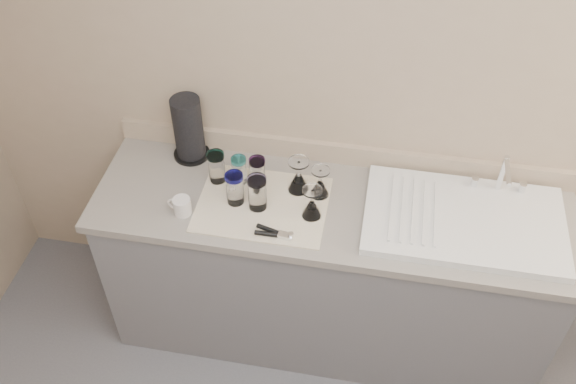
% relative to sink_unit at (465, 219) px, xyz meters
% --- Properties ---
extents(room_envelope, '(3.54, 3.50, 2.52)m').
position_rel_sink_unit_xyz_m(room_envelope, '(-0.55, -1.20, 0.64)').
color(room_envelope, '#57565C').
rests_on(room_envelope, ground).
extents(counter_unit, '(2.06, 0.62, 0.90)m').
position_rel_sink_unit_xyz_m(counter_unit, '(-0.55, -0.00, -0.47)').
color(counter_unit, slate).
rests_on(counter_unit, ground).
extents(sink_unit, '(0.82, 0.50, 0.22)m').
position_rel_sink_unit_xyz_m(sink_unit, '(0.00, 0.00, 0.00)').
color(sink_unit, white).
rests_on(sink_unit, counter_unit).
extents(dish_towel, '(0.55, 0.42, 0.01)m').
position_rel_sink_unit_xyz_m(dish_towel, '(-0.84, -0.05, -0.02)').
color(dish_towel, white).
rests_on(dish_towel, counter_unit).
extents(tumbler_teal, '(0.08, 0.08, 0.15)m').
position_rel_sink_unit_xyz_m(tumbler_teal, '(-1.07, 0.06, 0.06)').
color(tumbler_teal, white).
rests_on(tumbler_teal, dish_towel).
extents(tumbler_cyan, '(0.07, 0.07, 0.13)m').
position_rel_sink_unit_xyz_m(tumbler_cyan, '(-0.97, 0.07, 0.06)').
color(tumbler_cyan, white).
rests_on(tumbler_cyan, dish_towel).
extents(tumbler_purple, '(0.07, 0.07, 0.14)m').
position_rel_sink_unit_xyz_m(tumbler_purple, '(-0.89, 0.07, 0.06)').
color(tumbler_purple, white).
rests_on(tumbler_purple, dish_towel).
extents(tumbler_blue, '(0.08, 0.08, 0.15)m').
position_rel_sink_unit_xyz_m(tumbler_blue, '(-0.96, -0.06, 0.07)').
color(tumbler_blue, white).
rests_on(tumbler_blue, dish_towel).
extents(tumbler_lavender, '(0.08, 0.08, 0.16)m').
position_rel_sink_unit_xyz_m(tumbler_lavender, '(-0.86, -0.07, 0.07)').
color(tumbler_lavender, white).
rests_on(tumbler_lavender, dish_towel).
extents(goblet_back_left, '(0.09, 0.09, 0.16)m').
position_rel_sink_unit_xyz_m(goblet_back_left, '(-0.71, 0.06, 0.04)').
color(goblet_back_left, white).
rests_on(goblet_back_left, dish_towel).
extents(goblet_back_right, '(0.08, 0.08, 0.14)m').
position_rel_sink_unit_xyz_m(goblet_back_right, '(-0.61, 0.05, 0.04)').
color(goblet_back_right, white).
rests_on(goblet_back_right, dish_towel).
extents(goblet_front_right, '(0.08, 0.08, 0.15)m').
position_rel_sink_unit_xyz_m(goblet_front_right, '(-0.63, -0.08, 0.04)').
color(goblet_front_right, white).
rests_on(goblet_front_right, dish_towel).
extents(can_opener, '(0.16, 0.06, 0.02)m').
position_rel_sink_unit_xyz_m(can_opener, '(-0.76, -0.21, -0.00)').
color(can_opener, silver).
rests_on(can_opener, dish_towel).
extents(white_mug, '(0.11, 0.09, 0.08)m').
position_rel_sink_unit_xyz_m(white_mug, '(-1.17, -0.15, 0.02)').
color(white_mug, silver).
rests_on(white_mug, counter_unit).
extents(paper_towel_roll, '(0.17, 0.17, 0.31)m').
position_rel_sink_unit_xyz_m(paper_towel_roll, '(-1.23, 0.21, 0.13)').
color(paper_towel_roll, black).
rests_on(paper_towel_roll, counter_unit).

